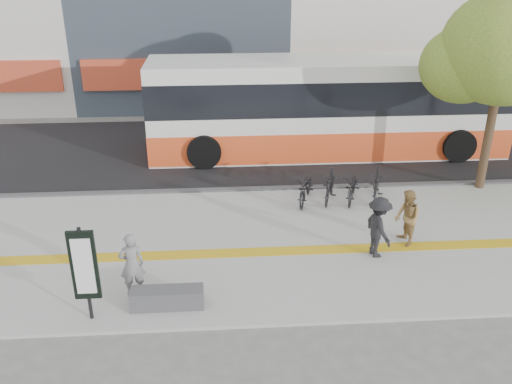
{
  "coord_description": "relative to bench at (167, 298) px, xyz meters",
  "views": [
    {
      "loc": [
        -1.34,
        -11.32,
        7.42
      ],
      "look_at": [
        -0.41,
        2.0,
        1.35
      ],
      "focal_mm": 38.37,
      "sensor_mm": 36.0,
      "label": 1
    }
  ],
  "objects": [
    {
      "name": "street",
      "position": [
        2.6,
        10.2,
        -0.28
      ],
      "size": [
        40.0,
        8.0,
        0.06
      ],
      "primitive_type": "cube",
      "color": "black",
      "rests_on": "ground"
    },
    {
      "name": "pedestrian_tan",
      "position": [
        6.13,
        2.39,
        0.54
      ],
      "size": [
        0.66,
        0.8,
        1.53
      ],
      "primitive_type": "imported",
      "rotation": [
        0.0,
        0.0,
        -1.46
      ],
      "color": "olive",
      "rests_on": "sidewalk"
    },
    {
      "name": "bench",
      "position": [
        0.0,
        0.0,
        0.0
      ],
      "size": [
        1.6,
        0.45,
        0.45
      ],
      "primitive_type": "cube",
      "color": "#3E3E41",
      "rests_on": "sidewalk"
    },
    {
      "name": "curb",
      "position": [
        2.6,
        6.2,
        -0.23
      ],
      "size": [
        40.0,
        0.25,
        0.14
      ],
      "primitive_type": "cube",
      "color": "#3E3E41",
      "rests_on": "ground"
    },
    {
      "name": "ground",
      "position": [
        2.6,
        1.2,
        -0.3
      ],
      "size": [
        120.0,
        120.0,
        0.0
      ],
      "primitive_type": "plane",
      "color": "#60615C",
      "rests_on": "ground"
    },
    {
      "name": "pedestrian_dark",
      "position": [
        5.21,
        1.85,
        0.59
      ],
      "size": [
        0.82,
        1.16,
        1.62
      ],
      "primitive_type": "imported",
      "rotation": [
        0.0,
        0.0,
        1.8
      ],
      "color": "black",
      "rests_on": "sidewalk"
    },
    {
      "name": "bicycle_row",
      "position": [
        4.96,
        5.2,
        0.25
      ],
      "size": [
        3.27,
        1.82,
        1.0
      ],
      "color": "black",
      "rests_on": "sidewalk"
    },
    {
      "name": "bus",
      "position": [
        5.35,
        9.7,
        1.43
      ],
      "size": [
        13.35,
        3.17,
        3.55
      ],
      "color": "silver",
      "rests_on": "street"
    },
    {
      "name": "seated_woman",
      "position": [
        -0.8,
        0.57,
        0.55
      ],
      "size": [
        0.63,
        0.48,
        1.54
      ],
      "primitive_type": "imported",
      "rotation": [
        0.0,
        0.0,
        3.35
      ],
      "color": "black",
      "rests_on": "sidewalk"
    },
    {
      "name": "sidewalk",
      "position": [
        2.6,
        2.7,
        -0.27
      ],
      "size": [
        40.0,
        7.0,
        0.08
      ],
      "primitive_type": "cube",
      "color": "gray",
      "rests_on": "ground"
    },
    {
      "name": "street_tree",
      "position": [
        9.78,
        6.02,
        4.21
      ],
      "size": [
        4.4,
        3.8,
        6.31
      ],
      "color": "#3E2D1C",
      "rests_on": "sidewalk"
    },
    {
      "name": "signboard",
      "position": [
        -1.6,
        -0.31,
        1.06
      ],
      "size": [
        0.55,
        0.1,
        2.2
      ],
      "color": "black",
      "rests_on": "sidewalk"
    },
    {
      "name": "tactile_strip",
      "position": [
        2.6,
        2.2,
        -0.22
      ],
      "size": [
        40.0,
        0.45,
        0.01
      ],
      "primitive_type": "cube",
      "color": "gold",
      "rests_on": "sidewalk"
    }
  ]
}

